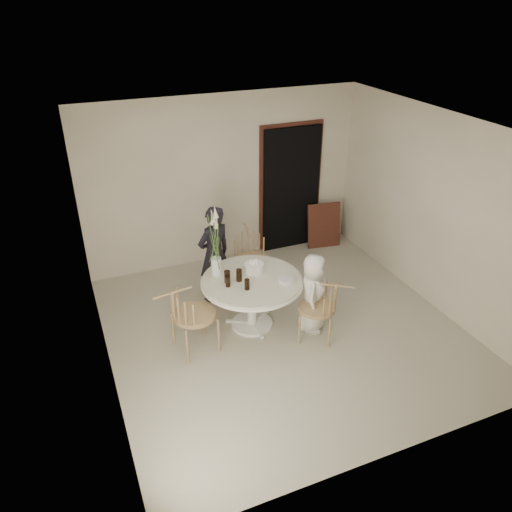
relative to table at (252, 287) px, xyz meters
name	(u,v)px	position (x,y,z in m)	size (l,w,h in m)	color
ground	(283,329)	(0.35, -0.25, -0.62)	(4.50, 4.50, 0.00)	beige
room_shell	(287,219)	(0.35, -0.25, 1.00)	(4.50, 4.50, 4.50)	silver
doorway	(291,189)	(1.50, 1.94, 0.43)	(1.00, 0.10, 2.10)	black
door_trim	(290,185)	(1.50, 1.98, 0.49)	(1.12, 0.03, 2.22)	#522D1C
table	(252,287)	(0.00, 0.00, 0.00)	(1.33, 1.33, 0.73)	white
picture_frame	(324,225)	(2.05, 1.70, -0.23)	(0.59, 0.04, 0.78)	#522D1C
chair_far	(249,251)	(0.37, 1.02, -0.05)	(0.54, 0.57, 0.88)	tan
chair_right	(326,303)	(0.77, -0.61, -0.08)	(0.63, 0.61, 0.83)	tan
chair_left	(184,311)	(-0.96, -0.19, -0.01)	(0.61, 0.57, 0.93)	tan
girl	(214,254)	(-0.24, 0.83, 0.11)	(0.53, 0.35, 1.46)	black
boy	(313,293)	(0.71, -0.36, -0.06)	(0.54, 0.35, 1.10)	white
birthday_cake	(254,268)	(0.10, 0.16, 0.18)	(0.26, 0.26, 0.17)	white
cola_tumbler_a	(228,282)	(-0.34, -0.05, 0.18)	(0.06, 0.06, 0.13)	black
cola_tumbler_b	(247,284)	(-0.15, -0.20, 0.19)	(0.07, 0.07, 0.14)	black
cola_tumbler_c	(227,277)	(-0.32, 0.05, 0.20)	(0.08, 0.08, 0.17)	black
cola_tumbler_d	(239,275)	(-0.17, 0.03, 0.20)	(0.08, 0.08, 0.16)	black
plate_stack	(286,280)	(0.38, -0.23, 0.14)	(0.20, 0.20, 0.05)	silver
flower_vase	(216,249)	(-0.39, 0.28, 0.50)	(0.13, 0.13, 0.99)	white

